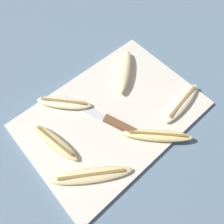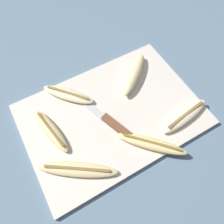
# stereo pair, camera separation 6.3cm
# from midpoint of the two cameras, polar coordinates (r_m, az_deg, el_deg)

# --- Properties ---
(ground_plane) EXTENTS (4.00, 4.00, 0.00)m
(ground_plane) POSITION_cam_midpoint_polar(r_m,az_deg,el_deg) (0.65, 2.77, -1.18)
(ground_plane) COLOR slate
(cutting_board) EXTENTS (0.51, 0.36, 0.01)m
(cutting_board) POSITION_cam_midpoint_polar(r_m,az_deg,el_deg) (0.65, 2.79, -0.93)
(cutting_board) COLOR beige
(cutting_board) RESTS_ON ground_plane
(knife) EXTENTS (0.10, 0.24, 0.02)m
(knife) POSITION_cam_midpoint_polar(r_m,az_deg,el_deg) (0.62, 2.32, -2.69)
(knife) COLOR brown
(knife) RESTS_ON cutting_board
(banana_mellow_near) EXTENTS (0.19, 0.15, 0.02)m
(banana_mellow_near) POSITION_cam_midpoint_polar(r_m,az_deg,el_deg) (0.58, -5.87, -15.02)
(banana_mellow_near) COLOR beige
(banana_mellow_near) RESTS_ON cutting_board
(banana_pale_long) EXTENTS (0.18, 0.06, 0.02)m
(banana_pale_long) POSITION_cam_midpoint_polar(r_m,az_deg,el_deg) (0.67, 21.02, -1.22)
(banana_pale_long) COLOR beige
(banana_pale_long) RESTS_ON cutting_board
(banana_soft_right) EXTENTS (0.16, 0.14, 0.03)m
(banana_soft_right) POSITION_cam_midpoint_polar(r_m,az_deg,el_deg) (0.71, 8.34, 9.56)
(banana_soft_right) COLOR beige
(banana_soft_right) RESTS_ON cutting_board
(banana_spotted_left) EXTENTS (0.06, 0.17, 0.02)m
(banana_spotted_left) POSITION_cam_midpoint_polar(r_m,az_deg,el_deg) (0.62, -12.87, -5.04)
(banana_spotted_left) COLOR #DBC684
(banana_spotted_left) RESTS_ON cutting_board
(banana_cream_curved) EXTENTS (0.14, 0.15, 0.02)m
(banana_cream_curved) POSITION_cam_midpoint_polar(r_m,az_deg,el_deg) (0.67, -8.76, 4.30)
(banana_cream_curved) COLOR beige
(banana_cream_curved) RESTS_ON cutting_board
(banana_golden_short) EXTENTS (0.16, 0.16, 0.02)m
(banana_golden_short) POSITION_cam_midpoint_polar(r_m,az_deg,el_deg) (0.61, 13.22, -8.38)
(banana_golden_short) COLOR #EDD689
(banana_golden_short) RESTS_ON cutting_board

